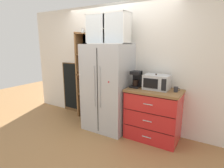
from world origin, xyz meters
TOP-DOWN VIEW (x-y plane):
  - ground_plane at (0.00, 0.00)m, footprint 10.69×10.69m
  - wall_back_cream at (0.00, 0.40)m, footprint 4.99×0.10m
  - refrigerator at (0.00, -0.01)m, footprint 0.88×0.73m
  - pantry_shelf_column at (-0.72, 0.28)m, footprint 0.52×0.30m
  - counter_cabinet at (0.95, 0.06)m, footprint 0.96×0.62m
  - microwave at (0.97, 0.11)m, footprint 0.44×0.33m
  - coffee_maker at (0.59, 0.06)m, footprint 0.17×0.20m
  - mug_charcoal at (1.31, 0.09)m, footprint 0.11×0.07m
  - bottle_clear at (0.95, 0.02)m, footprint 0.06×0.06m
  - bottle_amber at (0.95, 0.11)m, footprint 0.06×0.06m
  - upper_cabinet at (0.00, 0.04)m, footprint 0.85×0.32m
  - chalkboard_menu at (-1.30, 0.33)m, footprint 0.60×0.04m

SIDE VIEW (x-z plane):
  - ground_plane at x=0.00m, z-range 0.00..0.00m
  - counter_cabinet at x=0.95m, z-range 0.00..0.94m
  - chalkboard_menu at x=-1.30m, z-range 0.00..1.27m
  - refrigerator at x=0.00m, z-range 0.00..1.73m
  - mug_charcoal at x=1.31m, z-range 0.94..1.03m
  - bottle_clear at x=0.95m, z-range 0.92..1.16m
  - pantry_shelf_column at x=-0.72m, z-range 0.00..2.09m
  - bottle_amber at x=0.95m, z-range 0.92..1.20m
  - microwave at x=0.97m, z-range 0.94..1.20m
  - coffee_maker at x=0.59m, z-range 0.94..1.25m
  - wall_back_cream at x=0.00m, z-range 0.00..2.55m
  - upper_cabinet at x=0.00m, z-range 1.73..2.29m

